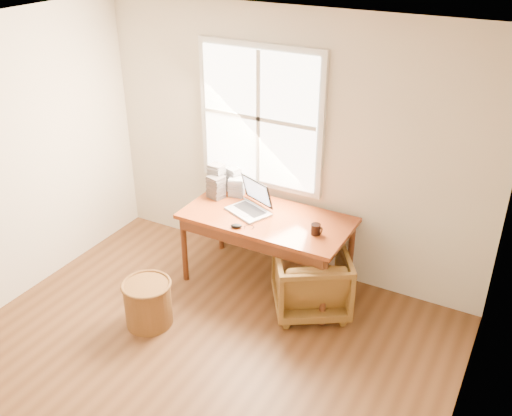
# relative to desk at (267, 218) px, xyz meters

# --- Properties ---
(room_shell) EXTENTS (4.04, 4.54, 2.64)m
(room_shell) POSITION_rel_desk_xyz_m (-0.02, -1.64, 0.59)
(room_shell) COLOR brown
(room_shell) RESTS_ON ground
(desk) EXTENTS (1.60, 0.80, 0.04)m
(desk) POSITION_rel_desk_xyz_m (0.00, 0.00, 0.00)
(desk) COLOR brown
(desk) RESTS_ON room_shell
(armchair) EXTENTS (0.92, 0.93, 0.62)m
(armchair) POSITION_rel_desk_xyz_m (0.55, -0.18, -0.42)
(armchair) COLOR brown
(armchair) RESTS_ON room_shell
(wicker_stool) EXTENTS (0.54, 0.54, 0.42)m
(wicker_stool) POSITION_rel_desk_xyz_m (-0.63, -1.06, -0.52)
(wicker_stool) COLOR brown
(wicker_stool) RESTS_ON room_shell
(laptop) EXTENTS (0.52, 0.53, 0.29)m
(laptop) POSITION_rel_desk_xyz_m (-0.19, -0.02, 0.17)
(laptop) COLOR #ACAEB3
(laptop) RESTS_ON desk
(mouse) EXTENTS (0.13, 0.10, 0.04)m
(mouse) POSITION_rel_desk_xyz_m (-0.15, -0.32, 0.04)
(mouse) COLOR black
(mouse) RESTS_ON desk
(coffee_mug) EXTENTS (0.11, 0.11, 0.10)m
(coffee_mug) POSITION_rel_desk_xyz_m (0.53, -0.08, 0.07)
(coffee_mug) COLOR black
(coffee_mug) RESTS_ON desk
(cd_stack_a) EXTENTS (0.16, 0.15, 0.26)m
(cd_stack_a) POSITION_rel_desk_xyz_m (-0.55, 0.32, 0.15)
(cd_stack_a) COLOR silver
(cd_stack_a) RESTS_ON desk
(cd_stack_b) EXTENTS (0.18, 0.16, 0.23)m
(cd_stack_b) POSITION_rel_desk_xyz_m (-0.63, 0.11, 0.14)
(cd_stack_b) COLOR #222327
(cd_stack_b) RESTS_ON desk
(cd_stack_c) EXTENTS (0.15, 0.13, 0.32)m
(cd_stack_c) POSITION_rel_desk_xyz_m (-0.68, 0.19, 0.18)
(cd_stack_c) COLOR #9F9EAB
(cd_stack_c) RESTS_ON desk
(cd_stack_d) EXTENTS (0.18, 0.17, 0.19)m
(cd_stack_d) POSITION_rel_desk_xyz_m (-0.48, 0.25, 0.11)
(cd_stack_d) COLOR silver
(cd_stack_d) RESTS_ON desk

